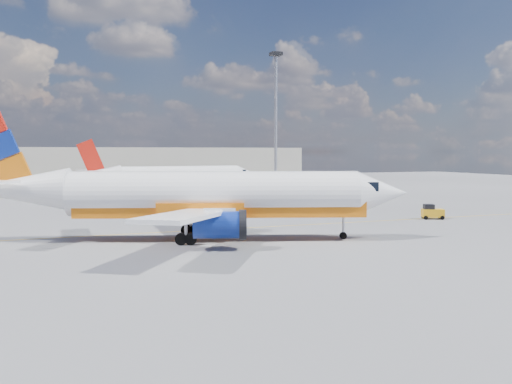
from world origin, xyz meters
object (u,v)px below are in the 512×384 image
object	(u,v)px
gse_tug	(432,212)
traffic_cone	(207,235)
main_jet	(201,196)
second_jet	(175,177)

from	to	relation	value
gse_tug	traffic_cone	distance (m)	26.35
main_jet	gse_tug	bearing A→B (deg)	29.39
second_jet	gse_tug	distance (m)	46.50
traffic_cone	second_jet	bearing A→B (deg)	79.60
main_jet	gse_tug	size ratio (longest dim) A/B	13.84
second_jet	gse_tug	bearing A→B (deg)	-70.32
second_jet	traffic_cone	world-z (taller)	second_jet
main_jet	second_jet	xyz separation A→B (m)	(9.42, 47.88, -0.50)
gse_tug	traffic_cone	bearing A→B (deg)	-146.81
main_jet	traffic_cone	bearing A→B (deg)	66.50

